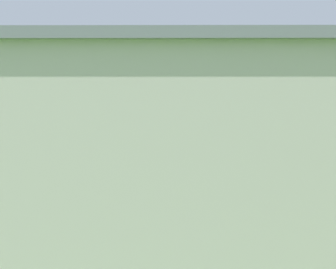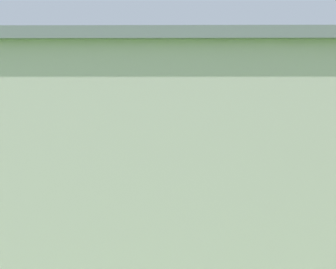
% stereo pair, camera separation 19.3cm
% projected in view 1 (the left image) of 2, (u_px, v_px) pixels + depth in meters
% --- Properties ---
extents(ground_plane, '(400.00, 400.00, 0.00)m').
position_uv_depth(ground_plane, '(114.00, 156.00, 58.07)').
color(ground_plane, '#3D6628').
extents(hangar, '(37.13, 11.37, 7.55)m').
position_uv_depth(hangar, '(137.00, 147.00, 20.94)').
color(hangar, beige).
rests_on(hangar, ground_plane).
extents(biplane, '(6.54, 9.01, 3.84)m').
position_uv_depth(biplane, '(178.00, 119.00, 61.32)').
color(biplane, silver).
extents(person_at_fence_line, '(0.53, 0.53, 1.78)m').
position_uv_depth(person_at_fence_line, '(335.00, 172.00, 37.02)').
color(person_at_fence_line, orange).
rests_on(person_at_fence_line, ground_plane).
extents(windsock, '(1.40, 1.39, 6.65)m').
position_uv_depth(windsock, '(33.00, 100.00, 65.04)').
color(windsock, silver).
rests_on(windsock, ground_plane).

